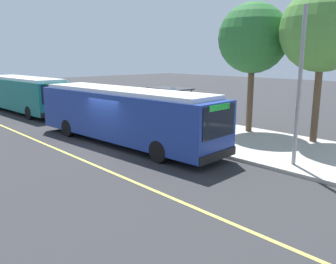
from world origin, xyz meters
TOP-DOWN VIEW (x-y plane):
  - ground_plane at (0.00, 0.00)m, footprint 120.00×120.00m
  - sidewalk_curb at (0.00, 6.00)m, footprint 44.00×6.40m
  - lane_stripe_center at (0.00, -2.20)m, footprint 36.00×0.14m
  - transit_bus_main at (-0.06, 1.01)m, footprint 12.50×3.38m
  - transit_bus_second at (-14.28, 1.18)m, footprint 11.05×3.01m
  - bus_shelter at (-1.66, 5.85)m, footprint 2.90×1.60m
  - waiting_bench at (-1.33, 5.90)m, footprint 1.60×0.48m
  - route_sign_post at (0.93, 3.77)m, footprint 0.44×0.08m
  - street_tree_near_shelter at (6.87, 8.41)m, footprint 4.25×4.25m
  - street_tree_upstreet at (2.98, 8.12)m, footprint 4.04×4.04m
  - utility_pole at (8.20, 3.79)m, footprint 0.16×0.16m

SIDE VIEW (x-z plane):
  - ground_plane at x=0.00m, z-range 0.00..0.00m
  - lane_stripe_center at x=0.00m, z-range 0.00..0.01m
  - sidewalk_curb at x=0.00m, z-range 0.00..0.15m
  - waiting_bench at x=-1.33m, z-range 0.16..1.11m
  - transit_bus_second at x=-14.28m, z-range 0.14..3.09m
  - transit_bus_main at x=-0.06m, z-range 0.14..3.09m
  - bus_shelter at x=-1.66m, z-range 0.68..3.16m
  - route_sign_post at x=0.93m, z-range 0.56..3.36m
  - utility_pole at x=8.20m, z-range 0.15..6.55m
  - street_tree_upstreet at x=2.98m, z-range 1.85..9.36m
  - street_tree_near_shelter at x=6.87m, z-range 1.94..9.83m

